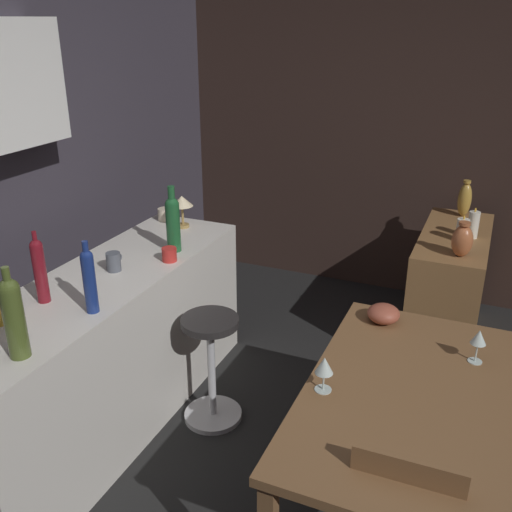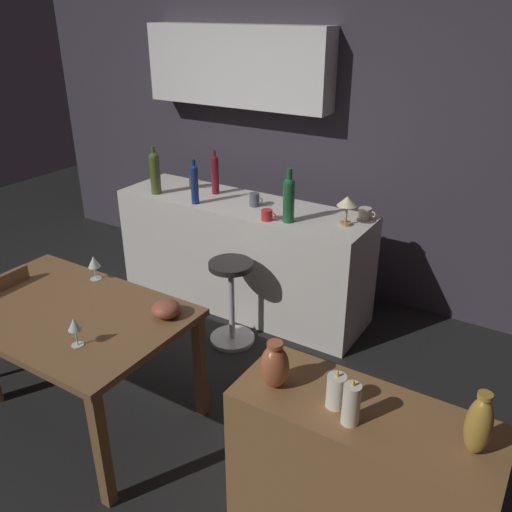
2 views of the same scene
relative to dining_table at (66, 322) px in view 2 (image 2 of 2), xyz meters
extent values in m
plane|color=black|center=(0.01, 0.30, -0.66)|extent=(9.00, 9.00, 0.00)
cube|color=#38333D|center=(0.01, 2.40, 0.64)|extent=(5.20, 0.10, 2.60)
cube|color=white|center=(-0.29, 2.28, 1.19)|extent=(1.70, 0.32, 0.64)
cube|color=brown|center=(0.00, 0.00, 0.06)|extent=(1.39, 0.89, 0.04)
cube|color=brown|center=(-0.65, 0.39, -0.31)|extent=(0.06, 0.06, 0.70)
cube|color=brown|center=(0.65, 0.39, -0.31)|extent=(0.06, 0.06, 0.70)
cube|color=brown|center=(0.65, -0.39, -0.31)|extent=(0.06, 0.06, 0.70)
cube|color=silver|center=(0.11, 1.67, -0.21)|extent=(2.10, 0.60, 0.90)
cube|color=olive|center=(1.79, 0.03, -0.25)|extent=(1.10, 0.44, 0.82)
cube|color=brown|center=(-0.50, -0.05, -0.02)|extent=(0.04, 0.38, 0.39)
cylinder|color=brown|center=(-0.85, 0.11, -0.44)|extent=(0.04, 0.04, 0.43)
cylinder|color=brown|center=(-0.53, 0.11, -0.44)|extent=(0.04, 0.04, 0.43)
cylinder|color=#262323|center=(0.36, 1.15, -0.02)|extent=(0.32, 0.32, 0.04)
cylinder|color=silver|center=(0.36, 1.15, -0.34)|extent=(0.04, 0.04, 0.61)
cylinder|color=silver|center=(0.36, 1.15, -0.64)|extent=(0.34, 0.34, 0.03)
cylinder|color=silver|center=(-0.13, 0.36, 0.08)|extent=(0.07, 0.07, 0.00)
cylinder|color=silver|center=(-0.13, 0.36, 0.13)|extent=(0.01, 0.01, 0.08)
cone|color=silver|center=(-0.13, 0.36, 0.20)|extent=(0.08, 0.08, 0.07)
cylinder|color=silver|center=(0.34, -0.20, 0.08)|extent=(0.06, 0.06, 0.00)
cylinder|color=silver|center=(0.34, -0.20, 0.13)|extent=(0.01, 0.01, 0.09)
cone|color=silver|center=(0.34, -0.20, 0.21)|extent=(0.07, 0.07, 0.07)
ellipsoid|color=#9E4C38|center=(0.54, 0.25, 0.13)|extent=(0.16, 0.16, 0.09)
cylinder|color=#1E592D|center=(0.62, 1.51, 0.38)|extent=(0.08, 0.08, 0.28)
sphere|color=#1E592D|center=(0.62, 1.51, 0.52)|extent=(0.08, 0.08, 0.08)
cylinder|color=#1E592D|center=(0.62, 1.51, 0.59)|extent=(0.04, 0.04, 0.08)
cylinder|color=maroon|center=(-0.19, 1.75, 0.39)|extent=(0.06, 0.06, 0.29)
sphere|color=maroon|center=(-0.19, 1.75, 0.53)|extent=(0.06, 0.06, 0.06)
cylinder|color=maroon|center=(-0.19, 1.75, 0.57)|extent=(0.02, 0.02, 0.05)
cylinder|color=navy|center=(-0.19, 1.47, 0.38)|extent=(0.06, 0.06, 0.28)
sphere|color=navy|center=(-0.19, 1.47, 0.52)|extent=(0.06, 0.06, 0.06)
cylinder|color=navy|center=(-0.19, 1.47, 0.57)|extent=(0.03, 0.03, 0.06)
cylinder|color=#475623|center=(-0.61, 1.49, 0.39)|extent=(0.08, 0.08, 0.30)
sphere|color=#475623|center=(-0.61, 1.49, 0.54)|extent=(0.08, 0.08, 0.08)
cylinder|color=#475623|center=(-0.61, 1.49, 0.60)|extent=(0.03, 0.03, 0.07)
cylinder|color=#515660|center=(0.24, 1.66, 0.29)|extent=(0.08, 0.08, 0.10)
torus|color=#515660|center=(0.29, 1.66, 0.30)|extent=(0.05, 0.01, 0.05)
cylinder|color=red|center=(0.47, 1.45, 0.28)|extent=(0.08, 0.08, 0.08)
torus|color=red|center=(0.53, 1.45, 0.29)|extent=(0.05, 0.01, 0.05)
cylinder|color=gold|center=(-0.44, 1.78, 0.30)|extent=(0.07, 0.07, 0.11)
torus|color=gold|center=(-0.39, 1.78, 0.30)|extent=(0.05, 0.01, 0.05)
cylinder|color=beige|center=(1.06, 1.85, 0.28)|extent=(0.09, 0.09, 0.08)
torus|color=beige|center=(1.12, 1.85, 0.29)|extent=(0.05, 0.01, 0.05)
cylinder|color=#A58447|center=(0.99, 1.67, 0.25)|extent=(0.08, 0.08, 0.02)
cylinder|color=#A58447|center=(0.99, 1.67, 0.32)|extent=(0.02, 0.02, 0.12)
cone|color=beige|center=(0.99, 1.67, 0.42)|extent=(0.14, 0.14, 0.07)
cylinder|color=white|center=(1.68, -0.01, 0.24)|extent=(0.08, 0.08, 0.15)
ellipsoid|color=yellow|center=(1.68, -0.01, 0.32)|extent=(0.01, 0.01, 0.03)
cylinder|color=white|center=(1.76, -0.07, 0.25)|extent=(0.07, 0.07, 0.18)
ellipsoid|color=yellow|center=(1.76, -0.07, 0.35)|extent=(0.01, 0.01, 0.03)
ellipsoid|color=#B78C38|center=(2.21, 0.02, 0.29)|extent=(0.10, 0.10, 0.25)
cylinder|color=#B78C38|center=(2.21, 0.02, 0.42)|extent=(0.05, 0.05, 0.02)
ellipsoid|color=#B26038|center=(1.40, -0.03, 0.26)|extent=(0.13, 0.13, 0.20)
cylinder|color=#B26038|center=(1.40, -0.03, 0.37)|extent=(0.07, 0.07, 0.02)
camera|label=1|loc=(-2.04, -0.16, 1.51)|focal=40.07mm
camera|label=2|loc=(2.31, -1.64, 1.65)|focal=37.48mm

